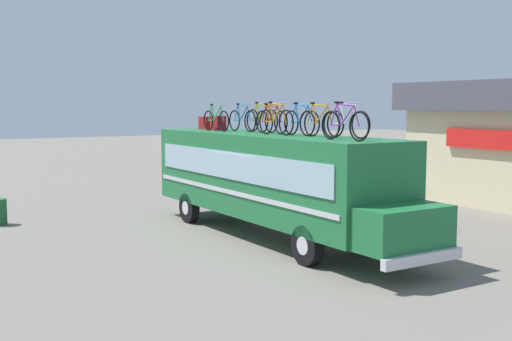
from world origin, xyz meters
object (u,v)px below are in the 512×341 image
rooftop_bicycle_4 (271,121)px  rooftop_bicycle_7 (319,122)px  luggage_bag_1 (209,123)px  rooftop_bicycle_8 (348,123)px  luggage_bag_2 (218,123)px  rooftop_bicycle_3 (262,120)px  rooftop_bicycle_9 (344,124)px  rooftop_bicycle_2 (242,120)px  rooftop_bicycle_5 (276,121)px  rooftop_bicycle_1 (216,120)px  bus (271,176)px  rooftop_bicycle_6 (301,122)px

rooftop_bicycle_4 → rooftop_bicycle_7: size_ratio=0.97×
luggage_bag_1 → rooftop_bicycle_8: bearing=1.7°
luggage_bag_1 → luggage_bag_2: size_ratio=1.05×
rooftop_bicycle_3 → rooftop_bicycle_9: (4.80, -0.72, -0.00)m
rooftop_bicycle_2 → rooftop_bicycle_3: rooftop_bicycle_3 is taller
rooftop_bicycle_5 → rooftop_bicycle_8: bearing=13.3°
rooftop_bicycle_1 → rooftop_bicycle_5: (3.21, 0.19, 0.02)m
luggage_bag_1 → rooftop_bicycle_9: 7.97m
rooftop_bicycle_1 → luggage_bag_2: bearing=146.6°
luggage_bag_2 → rooftop_bicycle_8: rooftop_bicycle_8 is taller
rooftop_bicycle_2 → rooftop_bicycle_8: rooftop_bicycle_8 is taller
bus → rooftop_bicycle_4: (-0.31, 0.18, 1.60)m
rooftop_bicycle_4 → bus: bearing=-30.6°
rooftop_bicycle_9 → rooftop_bicycle_7: bearing=163.4°
rooftop_bicycle_4 → rooftop_bicycle_7: bearing=-1.3°
luggage_bag_2 → rooftop_bicycle_9: rooftop_bicycle_9 is taller
luggage_bag_2 → rooftop_bicycle_7: bearing=0.8°
luggage_bag_2 → rooftop_bicycle_5: 3.86m
bus → rooftop_bicycle_9: (3.67, -0.35, 1.61)m
rooftop_bicycle_1 → rooftop_bicycle_9: 6.41m
rooftop_bicycle_3 → rooftop_bicycle_8: (4.03, 0.02, -0.01)m
rooftop_bicycle_3 → rooftop_bicycle_7: size_ratio=1.02×
rooftop_bicycle_2 → rooftop_bicycle_4: 1.67m
rooftop_bicycle_3 → rooftop_bicycle_5: 1.70m
rooftop_bicycle_5 → rooftop_bicycle_6: size_ratio=1.05×
luggage_bag_1 → rooftop_bicycle_9: size_ratio=0.33×
rooftop_bicycle_9 → rooftop_bicycle_1: bearing=-179.8°
rooftop_bicycle_7 → rooftop_bicycle_6: bearing=178.5°
luggage_bag_2 → rooftop_bicycle_7: size_ratio=0.31×
luggage_bag_1 → rooftop_bicycle_2: (2.30, -0.01, 0.16)m
rooftop_bicycle_2 → bus: bearing=-5.0°
rooftop_bicycle_1 → rooftop_bicycle_8: rooftop_bicycle_8 is taller
rooftop_bicycle_2 → rooftop_bicycle_7: 4.05m
luggage_bag_1 → luggage_bag_2: bearing=-8.2°
rooftop_bicycle_4 → rooftop_bicycle_8: 3.22m
luggage_bag_2 → rooftop_bicycle_4: (3.06, 0.13, 0.14)m
bus → rooftop_bicycle_5: 1.69m
rooftop_bicycle_2 → rooftop_bicycle_7: bearing=-0.6°
rooftop_bicycle_7 → rooftop_bicycle_5: bearing=-169.1°
rooftop_bicycle_2 → luggage_bag_2: bearing=-175.0°
rooftop_bicycle_6 → rooftop_bicycle_8: 1.67m
bus → rooftop_bicycle_3: size_ratio=6.32×
rooftop_bicycle_1 → rooftop_bicycle_6: size_ratio=1.04×
rooftop_bicycle_2 → rooftop_bicycle_4: size_ratio=0.98×
rooftop_bicycle_2 → rooftop_bicycle_7: (4.05, -0.04, 0.01)m
rooftop_bicycle_2 → rooftop_bicycle_9: rooftop_bicycle_9 is taller
luggage_bag_1 → rooftop_bicycle_6: 5.53m
rooftop_bicycle_1 → rooftop_bicycle_2: rooftop_bicycle_2 is taller
bus → rooftop_bicycle_9: bearing=-5.4°
rooftop_bicycle_1 → rooftop_bicycle_6: (3.98, 0.52, 0.01)m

